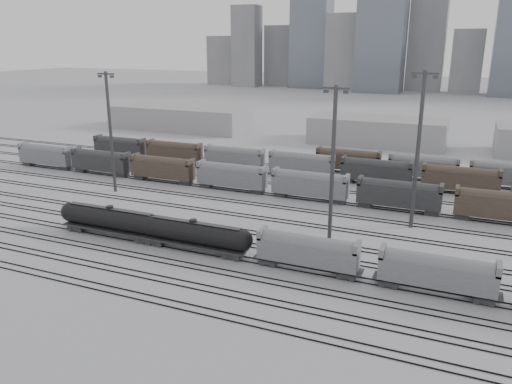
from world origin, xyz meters
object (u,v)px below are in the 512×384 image
at_px(tank_car_a, 111,219).
at_px(light_mast_c, 333,162).
at_px(tank_car_b, 194,233).
at_px(hopper_car_a, 308,250).
at_px(hopper_car_b, 437,271).

height_order(tank_car_a, light_mast_c, light_mast_c).
height_order(tank_car_b, light_mast_c, light_mast_c).
height_order(hopper_car_a, hopper_car_b, hopper_car_b).
relative_size(tank_car_b, hopper_car_a, 1.36).
height_order(tank_car_b, hopper_car_a, hopper_car_a).
xyz_separation_m(tank_car_b, light_mast_c, (17.56, 11.29, 10.00)).
relative_size(tank_car_b, hopper_car_b, 1.36).
bearing_deg(light_mast_c, tank_car_b, -147.27).
bearing_deg(hopper_car_a, hopper_car_b, 0.00).
bearing_deg(tank_car_a, hopper_car_a, -0.00).
bearing_deg(hopper_car_a, tank_car_a, 180.00).
distance_m(tank_car_b, hopper_car_a, 17.54).
distance_m(tank_car_a, hopper_car_a, 32.62).
xyz_separation_m(tank_car_b, hopper_car_b, (33.95, -0.00, 0.37)).
bearing_deg(tank_car_a, light_mast_c, 19.07).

